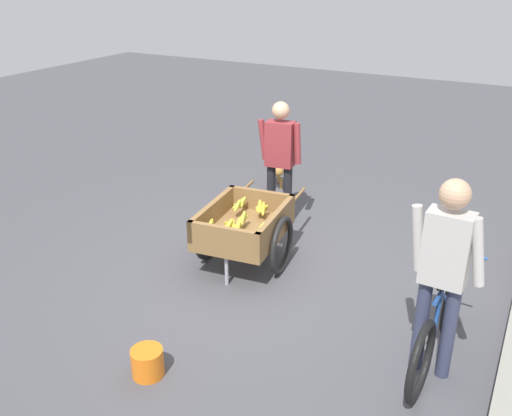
{
  "coord_description": "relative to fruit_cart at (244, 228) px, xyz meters",
  "views": [
    {
      "loc": [
        4.65,
        2.4,
        3.11
      ],
      "look_at": [
        -0.05,
        -0.12,
        0.75
      ],
      "focal_mm": 39.31,
      "sensor_mm": 36.0,
      "label": 1
    }
  ],
  "objects": [
    {
      "name": "plastic_bucket",
      "position": [
        1.98,
        0.21,
        -0.32
      ],
      "size": [
        0.27,
        0.27,
        0.24
      ],
      "primitive_type": "cylinder",
      "color": "orange",
      "rests_on": "ground"
    },
    {
      "name": "ground_plane",
      "position": [
        0.12,
        0.31,
        -0.44
      ],
      "size": [
        24.0,
        24.0,
        0.0
      ],
      "primitive_type": "plane",
      "color": "#47474C"
    },
    {
      "name": "fruit_cart",
      "position": [
        0.0,
        0.0,
        0.0
      ],
      "size": [
        1.73,
        1.01,
        0.73
      ],
      "color": "olive",
      "rests_on": "ground"
    },
    {
      "name": "cyclist_person",
      "position": [
        0.84,
        2.22,
        0.59
      ],
      "size": [
        0.23,
        0.6,
        1.69
      ],
      "color": "#333851",
      "rests_on": "ground"
    },
    {
      "name": "vendor_person",
      "position": [
        -1.14,
        -0.13,
        0.51
      ],
      "size": [
        0.24,
        0.57,
        1.59
      ],
      "color": "black",
      "rests_on": "ground"
    },
    {
      "name": "dog",
      "position": [
        -2.26,
        -0.72,
        -0.17
      ],
      "size": [
        0.58,
        0.41,
        0.4
      ],
      "color": "#AD7A38",
      "rests_on": "ground"
    },
    {
      "name": "bicycle",
      "position": [
        0.68,
        2.23,
        -0.08
      ],
      "size": [
        1.66,
        0.46,
        0.85
      ],
      "color": "black",
      "rests_on": "ground"
    }
  ]
}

